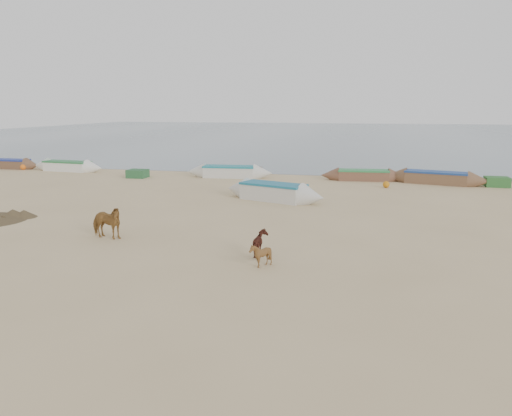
{
  "coord_description": "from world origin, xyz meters",
  "views": [
    {
      "loc": [
        4.73,
        -16.34,
        5.28
      ],
      "look_at": [
        0.0,
        4.0,
        1.0
      ],
      "focal_mm": 35.0,
      "sensor_mm": 36.0,
      "label": 1
    }
  ],
  "objects_px": {
    "calf_front": "(261,255)",
    "calf_right": "(261,243)",
    "cow_adult": "(106,222)",
    "near_canoe": "(273,192)"
  },
  "relations": [
    {
      "from": "calf_front",
      "to": "calf_right",
      "type": "relative_size",
      "value": 0.92
    },
    {
      "from": "calf_right",
      "to": "cow_adult",
      "type": "bearing_deg",
      "value": 53.11
    },
    {
      "from": "calf_front",
      "to": "calf_right",
      "type": "xyz_separation_m",
      "value": [
        -0.25,
        1.25,
        0.04
      ]
    },
    {
      "from": "calf_right",
      "to": "near_canoe",
      "type": "height_order",
      "value": "near_canoe"
    },
    {
      "from": "cow_adult",
      "to": "calf_right",
      "type": "bearing_deg",
      "value": -87.05
    },
    {
      "from": "cow_adult",
      "to": "calf_right",
      "type": "xyz_separation_m",
      "value": [
        6.62,
        -0.89,
        -0.23
      ]
    },
    {
      "from": "calf_front",
      "to": "calf_right",
      "type": "bearing_deg",
      "value": -179.27
    },
    {
      "from": "cow_adult",
      "to": "calf_right",
      "type": "height_order",
      "value": "cow_adult"
    },
    {
      "from": "calf_front",
      "to": "near_canoe",
      "type": "bearing_deg",
      "value": 178.36
    },
    {
      "from": "calf_front",
      "to": "calf_right",
      "type": "distance_m",
      "value": 1.27
    }
  ]
}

